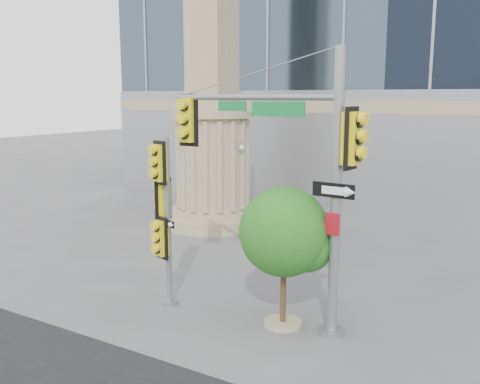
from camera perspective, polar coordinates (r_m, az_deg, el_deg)
The scene contains 5 objects.
ground at distance 13.88m, azimuth -3.11°, elevation -14.15°, with size 120.00×120.00×0.00m, color #545456.
monument at distance 23.46m, azimuth -2.97°, elevation 9.70°, with size 4.40×4.40×16.60m.
main_signal_pole at distance 13.04m, azimuth 5.39°, elevation 3.61°, with size 5.29×0.81×6.83m.
secondary_signal_pole at distance 14.53m, azimuth -8.19°, elevation -1.80°, with size 0.80×0.74×4.64m.
street_tree at distance 13.21m, azimuth 4.92°, elevation -4.66°, with size 2.28×2.23×3.55m.
Camera 1 is at (7.17, -10.42, 5.72)m, focal length 40.00 mm.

